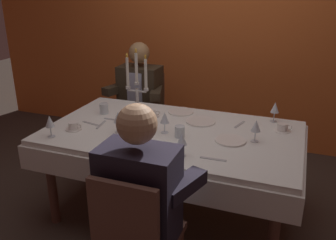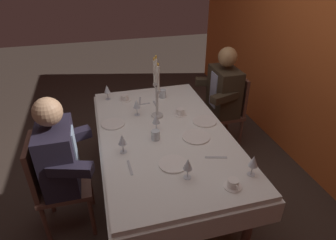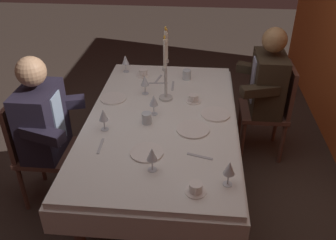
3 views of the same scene
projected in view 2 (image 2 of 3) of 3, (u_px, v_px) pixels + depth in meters
ground_plane at (165, 193)px, 2.91m from camera, size 12.00×12.00×0.00m
dining_table at (164, 143)px, 2.59m from camera, size 1.94×1.14×0.74m
candelabra at (157, 93)px, 2.65m from camera, size 0.19×0.11×0.60m
dinner_plate_0 at (204, 121)px, 2.68m from camera, size 0.22×0.22×0.01m
dinner_plate_1 at (196, 137)px, 2.45m from camera, size 0.24×0.24×0.01m
dinner_plate_2 at (113, 124)px, 2.64m from camera, size 0.21×0.21×0.01m
dinner_plate_3 at (173, 164)px, 2.14m from camera, size 0.22×0.22×0.01m
wine_glass_0 at (107, 89)px, 3.03m from camera, size 0.07×0.07×0.16m
wine_glass_1 at (253, 162)px, 1.99m from camera, size 0.07×0.07×0.16m
wine_glass_2 at (188, 165)px, 1.97m from camera, size 0.07×0.07×0.16m
wine_glass_3 at (156, 119)px, 2.49m from camera, size 0.07×0.07×0.16m
wine_glass_4 at (137, 104)px, 2.74m from camera, size 0.07×0.07×0.16m
wine_glass_5 at (122, 140)px, 2.22m from camera, size 0.07×0.07×0.16m
water_tumbler_0 at (156, 135)px, 2.41m from camera, size 0.07×0.07×0.08m
water_tumbler_1 at (163, 94)px, 3.11m from camera, size 0.07×0.07×0.09m
coffee_cup_0 at (125, 98)px, 3.06m from camera, size 0.13×0.12×0.06m
coffee_cup_1 at (233, 184)px, 1.93m from camera, size 0.13×0.12×0.06m
coffee_cup_2 at (180, 112)px, 2.79m from camera, size 0.13×0.12×0.06m
spoon_0 at (156, 105)px, 2.98m from camera, size 0.17×0.02×0.01m
spoon_1 at (142, 104)px, 2.98m from camera, size 0.04×0.17×0.01m
fork_2 at (130, 168)px, 2.11m from camera, size 0.17×0.02×0.01m
fork_3 at (216, 157)px, 2.22m from camera, size 0.06×0.17×0.01m
fork_4 at (140, 101)px, 3.05m from camera, size 0.17×0.05×0.01m
seated_diner_0 at (225, 91)px, 3.29m from camera, size 0.63×0.48×1.24m
seated_diner_1 at (58, 157)px, 2.23m from camera, size 0.63×0.48×1.24m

